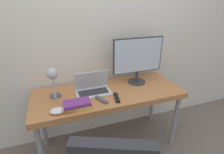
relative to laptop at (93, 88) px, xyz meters
The scene contains 9 objects.
wall_back 0.63m from the laptop, 64.47° to the left, with size 8.00×0.05×2.60m.
desk 0.20m from the laptop, 12.32° to the right, with size 1.59×0.62×0.74m.
laptop is the anchor object (origin of this frame).
monitor 0.61m from the laptop, ahead, with size 0.59×0.21×0.53m.
desk_lamp 0.44m from the laptop, behind, with size 0.11×0.24×0.36m.
book_stack 0.30m from the laptop, 131.69° to the right, with size 0.27×0.19×0.06m.
tv_remote 0.28m from the laptop, 45.89° to the right, with size 0.07×0.18×0.02m.
media_remote 0.20m from the laptop, 78.55° to the right, with size 0.10×0.17×0.02m.
game_controller 0.45m from the laptop, 145.90° to the right, with size 0.13×0.10×0.04m.
Camera 1 is at (-0.51, -1.26, 1.65)m, focal length 28.00 mm.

